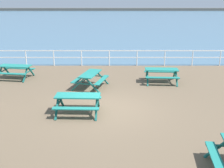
# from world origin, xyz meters

# --- Properties ---
(ground_plane) EXTENTS (30.00, 24.00, 0.20)m
(ground_plane) POSITION_xyz_m (0.00, 0.00, -0.10)
(ground_plane) COLOR brown
(sea_band) EXTENTS (142.00, 90.00, 0.01)m
(sea_band) POSITION_xyz_m (0.00, 52.75, 0.00)
(sea_band) COLOR #476B84
(sea_band) RESTS_ON ground
(distant_shoreline) EXTENTS (142.00, 6.00, 1.80)m
(distant_shoreline) POSITION_xyz_m (0.00, 95.75, 0.00)
(distant_shoreline) COLOR #4C4C47
(distant_shoreline) RESTS_ON ground
(seaward_railing) EXTENTS (23.07, 0.07, 1.08)m
(seaward_railing) POSITION_xyz_m (-0.00, 7.75, 0.75)
(seaward_railing) COLOR white
(seaward_railing) RESTS_ON ground
(picnic_table_near_left) EXTENTS (1.85, 1.60, 0.80)m
(picnic_table_near_left) POSITION_xyz_m (-1.19, -0.46, 0.58)
(picnic_table_near_left) COLOR #1E7A70
(picnic_table_near_left) RESTS_ON ground
(picnic_table_far_left) EXTENTS (1.92, 2.13, 0.80)m
(picnic_table_far_left) POSITION_xyz_m (-0.94, 2.90, 0.58)
(picnic_table_far_left) COLOR #1E7A70
(picnic_table_far_left) RESTS_ON ground
(picnic_table_seaward) EXTENTS (1.88, 1.63, 0.80)m
(picnic_table_seaward) POSITION_xyz_m (2.92, 3.79, 0.58)
(picnic_table_seaward) COLOR #1E7A70
(picnic_table_seaward) RESTS_ON ground
(picnic_table_corner) EXTENTS (1.99, 1.76, 0.80)m
(picnic_table_corner) POSITION_xyz_m (-5.43, 4.59, 0.58)
(picnic_table_corner) COLOR #1E7A70
(picnic_table_corner) RESTS_ON ground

